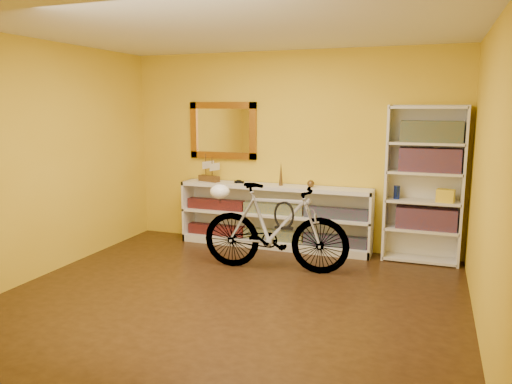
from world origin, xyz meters
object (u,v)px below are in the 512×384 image
(bookcase, at_px, (424,185))
(bicycle, at_px, (275,227))
(console_unit, at_px, (274,216))
(helmet, at_px, (220,192))

(bookcase, xyz_separation_m, bicycle, (-1.57, -0.93, -0.44))
(bookcase, bearing_deg, bicycle, -149.43)
(console_unit, xyz_separation_m, bicycle, (0.31, -0.90, 0.09))
(bicycle, relative_size, helmet, 7.49)
(bookcase, height_order, helmet, bookcase)
(bicycle, bearing_deg, bookcase, -64.97)
(console_unit, xyz_separation_m, helmet, (-0.35, -0.97, 0.47))
(bicycle, distance_m, helmet, 0.77)
(console_unit, bearing_deg, helmet, -110.03)
(console_unit, height_order, bookcase, bookcase)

